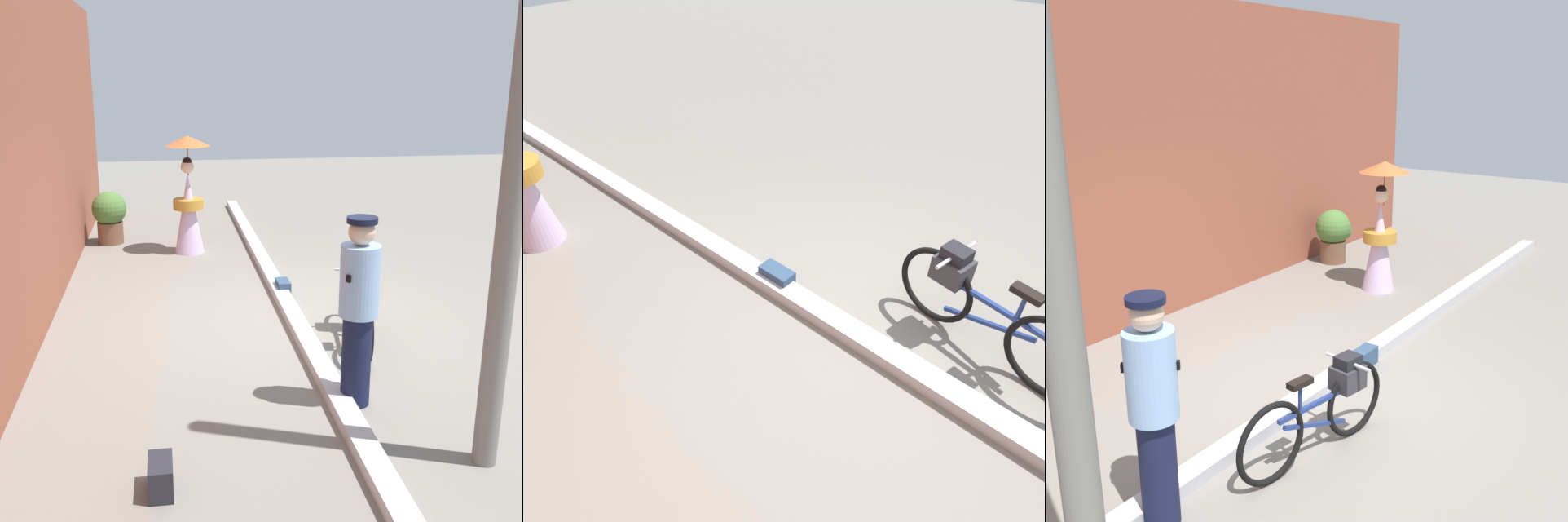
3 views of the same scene
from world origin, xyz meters
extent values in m
plane|color=gray|center=(0.00, 0.00, 0.00)|extent=(30.00, 30.00, 0.00)
cube|color=brown|center=(0.00, 3.04, 2.00)|extent=(14.00, 0.40, 4.01)
cube|color=#B2B2B7|center=(0.00, 0.00, 0.06)|extent=(14.00, 0.20, 0.12)
torus|color=black|center=(-0.26, -0.66, 0.34)|extent=(0.68, 0.16, 0.68)
torus|color=black|center=(-1.23, -0.51, 0.34)|extent=(0.68, 0.16, 0.68)
cube|color=navy|center=(-0.75, -0.58, 0.49)|extent=(0.81, 0.16, 0.04)
cube|color=navy|center=(-0.75, -0.58, 0.30)|extent=(0.71, 0.14, 0.26)
cylinder|color=navy|center=(-0.92, -0.55, 0.60)|extent=(0.03, 0.03, 0.28)
cube|color=black|center=(-0.92, -0.55, 0.74)|extent=(0.23, 0.12, 0.05)
cylinder|color=silver|center=(-0.36, -0.64, 0.72)|extent=(0.10, 0.48, 0.03)
cube|color=#333338|center=(-0.36, -0.64, 0.58)|extent=(0.29, 0.26, 0.20)
cube|color=black|center=(-0.36, -0.64, 0.71)|extent=(0.22, 0.19, 0.14)
cylinder|color=#141938|center=(-2.03, -0.16, 0.42)|extent=(0.26, 0.26, 0.83)
cylinder|color=#8CB2E0|center=(-2.03, -0.16, 1.15)|extent=(0.34, 0.34, 0.62)
sphere|color=#D8B293|center=(-2.03, -0.16, 1.57)|extent=(0.23, 0.23, 0.23)
cylinder|color=black|center=(-2.03, -0.16, 1.67)|extent=(0.26, 0.26, 0.05)
cube|color=black|center=(-2.03, -0.16, 1.21)|extent=(0.28, 0.31, 0.06)
cone|color=silver|center=(3.27, 1.08, 0.65)|extent=(0.48, 0.48, 1.30)
cylinder|color=#C1842D|center=(3.27, 1.08, 0.81)|extent=(0.49, 0.49, 0.16)
sphere|color=beige|center=(3.27, 1.08, 1.41)|extent=(0.21, 0.21, 0.21)
sphere|color=black|center=(3.27, 1.08, 1.48)|extent=(0.16, 0.16, 0.16)
cylinder|color=olive|center=(3.33, 1.07, 1.53)|extent=(0.02, 0.02, 0.55)
cone|color=orange|center=(3.33, 1.07, 1.81)|extent=(0.73, 0.73, 0.16)
cylinder|color=brown|center=(4.07, 2.41, 0.19)|extent=(0.44, 0.44, 0.37)
sphere|color=#4C7A38|center=(4.07, 2.41, 0.61)|extent=(0.59, 0.59, 0.59)
sphere|color=#4C7A38|center=(4.22, 2.32, 0.54)|extent=(0.32, 0.32, 0.32)
cube|color=navy|center=(0.95, -0.05, 0.10)|extent=(0.32, 0.16, 0.20)
cube|color=#243951|center=(0.95, -0.10, 0.15)|extent=(0.27, 0.06, 0.07)
cylinder|color=slate|center=(-3.05, -0.87, 2.40)|extent=(0.18, 0.18, 4.80)
camera|label=1|loc=(-7.04, 1.44, 2.83)|focal=44.43mm
camera|label=2|loc=(-1.22, 2.24, 2.89)|focal=31.67mm
camera|label=3|loc=(-4.44, -3.14, 3.02)|focal=42.82mm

